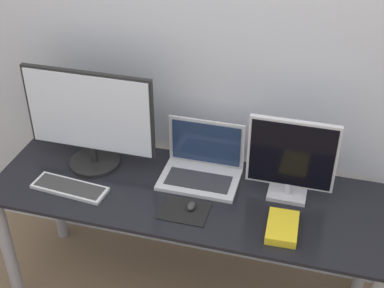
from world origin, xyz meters
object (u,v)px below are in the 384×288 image
monitor_right (291,159)px  keyboard (70,188)px  mouse (191,206)px  monitor_left (90,120)px  book (282,227)px  laptop (202,164)px

monitor_right → keyboard: (-1.00, -0.22, -0.20)m
monitor_right → mouse: bearing=-152.3°
monitor_left → keyboard: monitor_left is taller
monitor_left → book: bearing=-14.0°
keyboard → mouse: 0.59m
monitor_left → keyboard: (-0.03, -0.22, -0.25)m
monitor_right → book: (0.01, -0.24, -0.19)m
monitor_left → mouse: bearing=-20.6°
mouse → book: bearing=-4.4°
mouse → book: (0.41, -0.03, -0.00)m
laptop → book: laptop is taller
monitor_right → mouse: monitor_right is taller
laptop → book: 0.52m
laptop → mouse: size_ratio=6.64×
laptop → monitor_left: bearing=-174.7°
book → mouse: bearing=175.6°
monitor_right → keyboard: bearing=-167.3°
mouse → book: 0.41m
monitor_right → book: bearing=-87.8°
mouse → book: book is taller
mouse → monitor_left: bearing=159.4°
monitor_left → book: 1.04m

